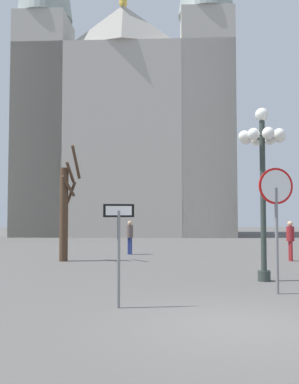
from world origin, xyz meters
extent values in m
plane|color=#514F4C|center=(0.00, 0.00, 0.00)|extent=(120.00, 120.00, 0.00)
cube|color=#ADA89E|center=(-1.38, 34.51, 8.46)|extent=(20.60, 14.20, 16.92)
pyramid|color=#ADA89E|center=(-1.95, 29.50, 18.67)|extent=(6.96, 2.75, 3.50)
cube|color=#ADA89E|center=(-9.14, 31.62, 9.92)|extent=(5.07, 5.07, 19.84)
cube|color=#ADA89E|center=(5.54, 29.95, 9.92)|extent=(5.07, 5.07, 19.84)
cylinder|color=slate|center=(1.73, 2.86, 1.28)|extent=(0.08, 0.08, 2.55)
cylinder|color=red|center=(1.73, 2.86, 2.60)|extent=(0.88, 0.15, 0.89)
cylinder|color=white|center=(1.73, 2.84, 2.60)|extent=(0.77, 0.11, 0.78)
cylinder|color=slate|center=(-2.08, 1.56, 0.99)|extent=(0.07, 0.07, 1.98)
cube|color=black|center=(-2.08, 1.56, 1.98)|extent=(0.64, 0.11, 0.27)
cube|color=white|center=(-2.08, 1.54, 1.98)|extent=(0.53, 0.08, 0.19)
cylinder|color=#2D3833|center=(2.07, 4.84, 2.32)|extent=(0.16, 0.16, 4.64)
cylinder|color=#2D3833|center=(2.07, 4.84, 0.15)|extent=(0.36, 0.36, 0.30)
sphere|color=white|center=(2.07, 4.84, 4.84)|extent=(0.39, 0.39, 0.39)
sphere|color=white|center=(2.60, 4.84, 4.18)|extent=(0.35, 0.35, 0.35)
cylinder|color=#2D3833|center=(2.34, 4.84, 4.18)|extent=(0.05, 0.52, 0.05)
sphere|color=white|center=(2.44, 5.21, 4.18)|extent=(0.35, 0.35, 0.35)
cylinder|color=#2D3833|center=(2.26, 5.03, 4.18)|extent=(0.41, 0.41, 0.05)
sphere|color=white|center=(2.07, 5.37, 4.18)|extent=(0.35, 0.35, 0.35)
cylinder|color=#2D3833|center=(2.07, 5.11, 4.18)|extent=(0.52, 0.05, 0.05)
sphere|color=white|center=(1.70, 5.21, 4.18)|extent=(0.35, 0.35, 0.35)
cylinder|color=#2D3833|center=(1.89, 5.03, 4.18)|extent=(0.41, 0.41, 0.05)
sphere|color=white|center=(1.55, 4.84, 4.18)|extent=(0.35, 0.35, 0.35)
cylinder|color=#2D3833|center=(1.81, 4.84, 4.18)|extent=(0.05, 0.52, 0.05)
sphere|color=white|center=(1.70, 4.47, 4.18)|extent=(0.35, 0.35, 0.35)
cylinder|color=#2D3833|center=(1.89, 4.66, 4.18)|extent=(0.41, 0.41, 0.05)
sphere|color=white|center=(2.07, 4.32, 4.18)|extent=(0.35, 0.35, 0.35)
cylinder|color=#2D3833|center=(2.07, 4.58, 4.18)|extent=(0.52, 0.05, 0.05)
sphere|color=white|center=(2.44, 4.47, 4.18)|extent=(0.35, 0.35, 0.35)
cylinder|color=#2D3833|center=(2.26, 4.66, 4.18)|extent=(0.41, 0.41, 0.05)
cylinder|color=#473323|center=(-4.40, 10.62, 1.93)|extent=(0.35, 0.35, 3.86)
cylinder|color=#473323|center=(-4.15, 10.50, 3.67)|extent=(0.38, 0.65, 0.85)
cylinder|color=#473323|center=(-3.92, 10.52, 4.09)|extent=(0.33, 1.09, 1.33)
cylinder|color=#473323|center=(-4.14, 10.80, 2.83)|extent=(0.52, 0.68, 0.91)
cylinder|color=#473323|center=(-4.20, 10.40, 3.08)|extent=(0.58, 0.56, 0.85)
cylinder|color=navy|center=(-1.67, 13.48, 0.40)|extent=(0.12, 0.12, 0.80)
cylinder|color=navy|center=(-1.57, 13.35, 0.40)|extent=(0.12, 0.12, 0.80)
cylinder|color=#594C47|center=(-1.62, 13.41, 1.10)|extent=(0.32, 0.32, 0.60)
sphere|color=tan|center=(-1.62, 13.41, 1.51)|extent=(0.22, 0.22, 0.22)
cylinder|color=maroon|center=(4.97, 10.13, 0.41)|extent=(0.12, 0.12, 0.81)
cylinder|color=maroon|center=(4.96, 9.97, 0.41)|extent=(0.12, 0.12, 0.81)
cylinder|color=maroon|center=(4.96, 10.05, 1.12)|extent=(0.32, 0.32, 0.61)
sphere|color=tan|center=(4.96, 10.05, 1.54)|extent=(0.22, 0.22, 0.22)
camera|label=1|loc=(-2.02, -7.27, 1.89)|focal=39.96mm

